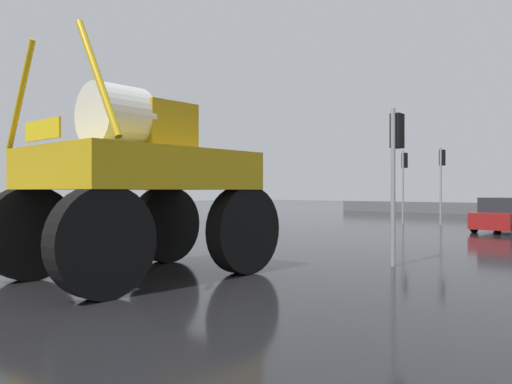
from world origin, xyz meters
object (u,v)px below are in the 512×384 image
object	(u,v)px
traffic_signal_near_left	(150,162)
bare_tree_left	(162,125)
traffic_signal_near_right	(396,152)
traffic_signal_far_right	(442,169)
sedan_ahead	(506,216)
oversize_sprayer	(140,181)
traffic_signal_far_left	(404,171)

from	to	relation	value
traffic_signal_near_left	bare_tree_left	size ratio (longest dim) A/B	0.60
bare_tree_left	traffic_signal_near_left	bearing A→B (deg)	-41.33
traffic_signal_near_right	traffic_signal_far_right	size ratio (longest dim) A/B	0.92
traffic_signal_far_right	traffic_signal_near_right	bearing A→B (deg)	-73.00
sedan_ahead	traffic_signal_near_right	size ratio (longest dim) A/B	1.11
bare_tree_left	oversize_sprayer	bearing A→B (deg)	-39.88
traffic_signal_near_left	traffic_signal_far_right	bearing A→B (deg)	71.79
traffic_signal_near_right	bare_tree_left	xyz separation A→B (m)	(-15.85, 5.38, 2.56)
traffic_signal_near_right	traffic_signal_far_right	xyz separation A→B (m)	(-4.68, 15.31, 0.23)
traffic_signal_far_right	sedan_ahead	bearing A→B (deg)	-35.25
traffic_signal_near_left	traffic_signal_far_left	bearing A→B (deg)	79.23
sedan_ahead	traffic_signal_near_right	distance (m)	12.77
oversize_sprayer	traffic_signal_near_right	xyz separation A→B (m)	(3.36, 5.05, 0.74)
traffic_signal_far_left	traffic_signal_far_right	distance (m)	2.12
oversize_sprayer	sedan_ahead	world-z (taller)	oversize_sprayer
oversize_sprayer	traffic_signal_near_right	distance (m)	6.11
bare_tree_left	traffic_signal_near_right	bearing A→B (deg)	-18.77
oversize_sprayer	traffic_signal_near_left	world-z (taller)	oversize_sprayer
sedan_ahead	traffic_signal_near_left	distance (m)	15.57
traffic_signal_near_right	bare_tree_left	world-z (taller)	bare_tree_left
sedan_ahead	traffic_signal_far_left	distance (m)	6.97
oversize_sprayer	traffic_signal_near_right	world-z (taller)	oversize_sprayer
oversize_sprayer	traffic_signal_far_right	world-z (taller)	oversize_sprayer
oversize_sprayer	traffic_signal_far_left	world-z (taller)	oversize_sprayer
oversize_sprayer	bare_tree_left	world-z (taller)	bare_tree_left
oversize_sprayer	bare_tree_left	distance (m)	16.60
traffic_signal_near_left	traffic_signal_near_right	world-z (taller)	traffic_signal_near_left
sedan_ahead	traffic_signal_far_right	xyz separation A→B (m)	(-3.88, 2.74, 2.29)
traffic_signal_far_right	traffic_signal_near_left	bearing A→B (deg)	-108.21
bare_tree_left	traffic_signal_far_left	bearing A→B (deg)	47.69
sedan_ahead	traffic_signal_far_right	world-z (taller)	traffic_signal_far_right
oversize_sprayer	sedan_ahead	xyz separation A→B (m)	(2.56, 17.62, -1.31)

